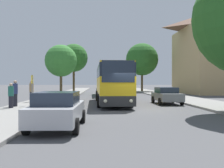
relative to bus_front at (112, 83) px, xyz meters
name	(u,v)px	position (x,y,z in m)	size (l,w,h in m)	color
ground_plane	(131,110)	(1.09, -5.49, -1.79)	(300.00, 300.00, 0.00)	#4C4C4F
sidewalk_left	(26,110)	(-5.91, -5.49, -1.71)	(4.00, 120.00, 0.15)	gray
bus_front	(112,83)	(0.00, 0.00, 0.00)	(2.93, 12.12, 3.35)	#2D2D2D
bus_middle	(107,82)	(0.00, 13.65, 0.09)	(3.11, 10.98, 3.53)	#238942
parked_car_left_curb	(58,109)	(-2.76, -12.21, -1.01)	(2.06, 4.50, 1.50)	#B7B7BC
parked_car_right_near	(167,95)	(4.73, -0.67, -1.03)	(2.08, 4.13, 1.45)	slate
bus_stop_sign	(32,86)	(-6.08, -3.29, -0.21)	(0.08, 0.45, 2.29)	gray
pedestrian_waiting_near	(15,93)	(-7.12, -3.95, -0.68)	(0.36, 0.36, 1.88)	#23232D
pedestrian_waiting_far	(31,91)	(-7.04, 0.19, -0.68)	(0.36, 0.36, 1.88)	#23232D
pedestrian_walking_back	(11,95)	(-7.05, -5.08, -0.79)	(0.36, 0.36, 1.68)	#23232D
tree_left_near	(61,61)	(-6.97, 17.24, 3.34)	(4.88, 4.88, 7.43)	brown
tree_left_far	(74,58)	(-5.80, 25.00, 4.48)	(5.10, 5.10, 8.69)	#513D23
tree_right_near	(142,59)	(6.97, 26.30, 4.38)	(6.12, 6.12, 9.09)	#513D23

